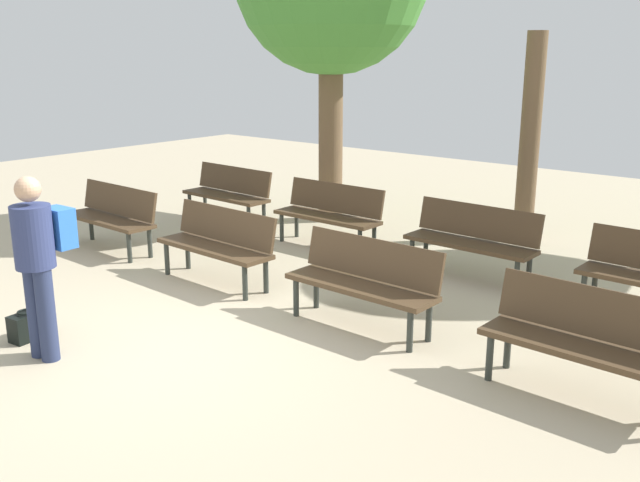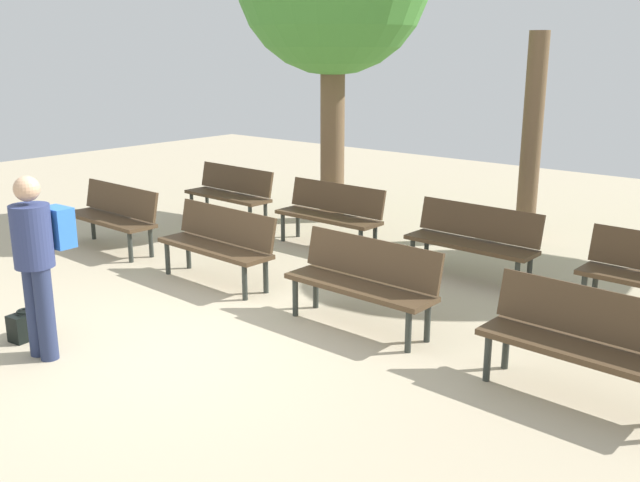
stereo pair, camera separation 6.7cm
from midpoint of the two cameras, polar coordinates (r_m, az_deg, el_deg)
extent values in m
plane|color=#BCAD8E|center=(6.87, -12.41, -8.22)|extent=(24.00, 24.00, 0.00)
cube|color=#4C3823|center=(10.09, -16.84, 1.62)|extent=(1.61, 0.47, 0.05)
cube|color=#4C3823|center=(10.15, -16.00, 3.17)|extent=(1.60, 0.15, 0.40)
cylinder|color=#2D332D|center=(10.65, -19.51, 0.83)|extent=(0.06, 0.06, 0.40)
cylinder|color=#2D332D|center=(9.49, -15.25, -0.52)|extent=(0.06, 0.06, 0.40)
cylinder|color=#2D332D|center=(10.81, -18.05, 1.16)|extent=(0.06, 0.06, 0.40)
cylinder|color=#2D332D|center=(9.67, -13.69, -0.13)|extent=(0.06, 0.06, 0.40)
cube|color=#4C3823|center=(8.39, -8.75, -0.58)|extent=(1.61, 0.49, 0.05)
cube|color=#4C3823|center=(8.46, -7.78, 1.29)|extent=(1.60, 0.17, 0.40)
cylinder|color=#2D332D|center=(8.90, -12.39, -1.38)|extent=(0.06, 0.06, 0.40)
cylinder|color=#2D332D|center=(7.85, -6.28, -3.34)|extent=(0.06, 0.06, 0.40)
cylinder|color=#2D332D|center=(9.08, -10.77, -0.96)|extent=(0.06, 0.06, 0.40)
cylinder|color=#2D332D|center=(8.06, -4.61, -2.81)|extent=(0.06, 0.06, 0.40)
cube|color=#4C3823|center=(6.98, 2.93, -3.70)|extent=(1.60, 0.46, 0.05)
cube|color=#4C3823|center=(7.06, 3.95, -1.41)|extent=(1.60, 0.14, 0.40)
cylinder|color=#2D332D|center=(7.36, -2.19, -4.54)|extent=(0.06, 0.06, 0.40)
cylinder|color=#2D332D|center=(6.56, 6.93, -7.19)|extent=(0.06, 0.06, 0.40)
cylinder|color=#2D332D|center=(7.59, -0.56, -3.92)|extent=(0.06, 0.06, 0.40)
cylinder|color=#2D332D|center=(6.81, 8.44, -6.38)|extent=(0.06, 0.06, 0.40)
cube|color=#4C3823|center=(5.93, 20.02, -8.15)|extent=(1.61, 0.49, 0.05)
cube|color=#4C3823|center=(6.02, 20.94, -5.39)|extent=(1.60, 0.17, 0.40)
cylinder|color=#2D332D|center=(6.14, 13.14, -9.09)|extent=(0.06, 0.06, 0.40)
cylinder|color=#2D332D|center=(6.41, 14.53, -8.14)|extent=(0.06, 0.06, 0.40)
cube|color=#4C3823|center=(11.33, -7.78, 3.58)|extent=(1.61, 0.48, 0.05)
cube|color=#4C3823|center=(11.41, -7.06, 4.94)|extent=(1.60, 0.17, 0.40)
cylinder|color=#2D332D|center=(11.81, -10.56, 2.80)|extent=(0.06, 0.06, 0.40)
cylinder|color=#2D332D|center=(10.76, -5.92, 1.78)|extent=(0.06, 0.06, 0.40)
cylinder|color=#2D332D|center=(12.00, -9.36, 3.06)|extent=(0.06, 0.06, 0.40)
cylinder|color=#2D332D|center=(10.98, -4.70, 2.08)|extent=(0.06, 0.06, 0.40)
cube|color=#4C3823|center=(9.82, 0.32, 1.92)|extent=(1.60, 0.45, 0.05)
cube|color=#4C3823|center=(9.92, 1.06, 3.50)|extent=(1.60, 0.13, 0.40)
cylinder|color=#2D332D|center=(10.21, -3.28, 1.10)|extent=(0.06, 0.06, 0.40)
cylinder|color=#2D332D|center=(9.34, 3.00, -0.25)|extent=(0.06, 0.06, 0.40)
cylinder|color=#2D332D|center=(10.44, -2.08, 1.42)|extent=(0.06, 0.06, 0.40)
cylinder|color=#2D332D|center=(9.58, 4.16, 0.14)|extent=(0.06, 0.06, 0.40)
cube|color=#4C3823|center=(8.64, 11.66, -0.26)|extent=(1.61, 0.47, 0.05)
cube|color=#4C3823|center=(8.75, 12.39, 1.55)|extent=(1.60, 0.15, 0.40)
cylinder|color=#2D332D|center=(8.92, 7.16, -1.10)|extent=(0.06, 0.06, 0.40)
cylinder|color=#2D332D|center=(8.27, 15.26, -2.85)|extent=(0.06, 0.06, 0.40)
cylinder|color=#2D332D|center=(9.18, 8.27, -0.67)|extent=(0.06, 0.06, 0.40)
cylinder|color=#2D332D|center=(8.55, 16.20, -2.32)|extent=(0.06, 0.06, 0.40)
cylinder|color=#2D332D|center=(7.98, 20.12, -3.91)|extent=(0.06, 0.06, 0.40)
cylinder|color=#2D332D|center=(8.27, 20.94, -3.33)|extent=(0.06, 0.06, 0.40)
cylinder|color=brown|center=(11.31, 0.69, 8.82)|extent=(0.38, 0.38, 2.86)
cylinder|color=brown|center=(10.53, 16.31, 7.92)|extent=(0.28, 0.28, 2.92)
cylinder|color=navy|center=(6.73, -21.35, -5.55)|extent=(0.16, 0.16, 0.85)
cylinder|color=navy|center=(6.86, -22.08, -5.24)|extent=(0.16, 0.16, 0.85)
cylinder|color=navy|center=(6.59, -22.31, 0.32)|extent=(0.36, 0.36, 0.55)
sphere|color=tan|center=(6.50, -22.68, 3.85)|extent=(0.22, 0.22, 0.22)
cube|color=blue|center=(6.72, -20.46, 1.01)|extent=(0.29, 0.20, 0.36)
cube|color=black|center=(7.36, -22.68, -6.36)|extent=(0.22, 0.34, 0.26)
torus|color=black|center=(7.31, -22.80, -5.26)|extent=(0.16, 0.16, 0.02)
camera|label=1|loc=(0.03, -90.24, -0.06)|focal=39.89mm
camera|label=2|loc=(0.03, 89.76, 0.06)|focal=39.89mm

